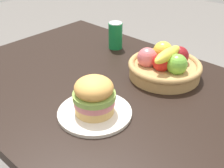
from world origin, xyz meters
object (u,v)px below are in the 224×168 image
sandwich (94,95)px  fruit_basket (165,65)px  soda_can (115,36)px  plate (95,113)px

sandwich → fruit_basket: bearing=86.7°
fruit_basket → soda_can: bearing=167.4°
soda_can → fruit_basket: 0.34m
plate → sandwich: size_ratio=1.77×
sandwich → soda_can: 0.54m
sandwich → soda_can: (-0.31, 0.44, -0.01)m
sandwich → soda_can: bearing=125.0°
plate → soda_can: size_ratio=1.93×
sandwich → soda_can: sandwich is taller
plate → fruit_basket: fruit_basket is taller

